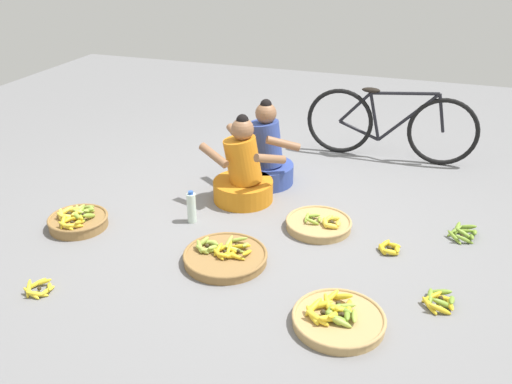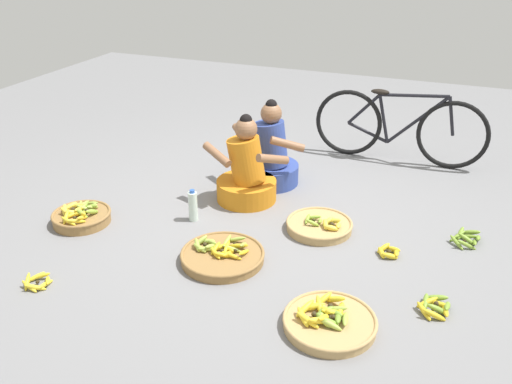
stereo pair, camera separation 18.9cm
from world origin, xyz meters
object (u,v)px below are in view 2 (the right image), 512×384
object	(u,v)px
banana_basket_back_left	(329,321)
loose_bananas_front_left	(389,252)
banana_basket_mid_right	(222,255)
water_bottle	(193,206)
banana_basket_front_right	(320,225)
banana_basket_front_center	(81,216)
loose_bananas_back_right	(37,282)
bicycle_leaning	(399,127)
vendor_woman_behind	(270,157)
loose_bananas_near_vendor	(435,306)
vendor_woman_front	(246,174)
loose_bananas_near_bicycle	(467,238)

from	to	relation	value
banana_basket_back_left	loose_bananas_front_left	size ratio (longest dim) A/B	3.06
banana_basket_mid_right	water_bottle	world-z (taller)	water_bottle
water_bottle	banana_basket_front_right	bearing A→B (deg)	12.60
banana_basket_front_right	water_bottle	distance (m)	1.03
banana_basket_back_left	water_bottle	world-z (taller)	water_bottle
banana_basket_front_center	loose_bananas_back_right	xyz separation A→B (m)	(0.27, -0.82, -0.03)
water_bottle	bicycle_leaning	bearing A→B (deg)	54.71
vendor_woman_behind	loose_bananas_near_vendor	xyz separation A→B (m)	(1.62, -1.39, -0.23)
loose_bananas_front_left	water_bottle	xyz separation A→B (m)	(-1.57, -0.06, 0.10)
banana_basket_mid_right	banana_basket_back_left	distance (m)	0.99
vendor_woman_front	loose_bananas_near_vendor	world-z (taller)	vendor_woman_front
vendor_woman_front	banana_basket_back_left	bearing A→B (deg)	-51.23
loose_bananas_near_bicycle	loose_bananas_near_vendor	world-z (taller)	loose_bananas_near_bicycle
water_bottle	loose_bananas_near_bicycle	bearing A→B (deg)	12.63
banana_basket_mid_right	loose_bananas_back_right	size ratio (longest dim) A/B	2.85
banana_basket_back_left	loose_bananas_near_bicycle	world-z (taller)	banana_basket_back_left
loose_bananas_near_bicycle	water_bottle	xyz separation A→B (m)	(-2.09, -0.47, 0.10)
vendor_woman_behind	loose_bananas_front_left	bearing A→B (deg)	-34.55
banana_basket_back_left	banana_basket_front_right	size ratio (longest dim) A/B	1.08
vendor_woman_behind	loose_bananas_near_vendor	bearing A→B (deg)	-40.66
water_bottle	loose_bananas_front_left	bearing A→B (deg)	2.10
banana_basket_front_center	banana_basket_back_left	distance (m)	2.25
banana_basket_front_center	loose_bananas_front_left	distance (m)	2.43
banana_basket_front_center	loose_bananas_front_left	world-z (taller)	banana_basket_front_center
bicycle_leaning	loose_bananas_near_bicycle	size ratio (longest dim) A/B	5.89
banana_basket_front_right	loose_bananas_front_left	size ratio (longest dim) A/B	2.82
bicycle_leaning	loose_bananas_near_bicycle	world-z (taller)	bicycle_leaning
loose_bananas_near_vendor	loose_bananas_front_left	xyz separation A→B (m)	(-0.38, 0.53, -0.00)
banana_basket_mid_right	banana_basket_front_center	size ratio (longest dim) A/B	1.29
bicycle_leaning	loose_bananas_front_left	size ratio (longest dim) A/B	9.16
vendor_woman_front	loose_bananas_near_bicycle	bearing A→B (deg)	-1.15
loose_bananas_near_vendor	loose_bananas_back_right	bearing A→B (deg)	-164.07
vendor_woman_front	bicycle_leaning	distance (m)	1.74
banana_basket_mid_right	loose_bananas_near_vendor	size ratio (longest dim) A/B	2.30
banana_basket_front_right	loose_bananas_back_right	distance (m)	2.10
loose_bananas_back_right	water_bottle	world-z (taller)	water_bottle
vendor_woman_behind	loose_bananas_front_left	size ratio (longest dim) A/B	4.29
banana_basket_front_center	vendor_woman_front	bearing A→B (deg)	39.13
vendor_woman_front	loose_bananas_near_bicycle	world-z (taller)	vendor_woman_front
vendor_woman_front	vendor_woman_behind	bearing A→B (deg)	80.39
banana_basket_front_right	loose_bananas_front_left	distance (m)	0.59
loose_bananas_front_left	loose_bananas_back_right	bearing A→B (deg)	-149.57
loose_bananas_near_vendor	banana_basket_back_left	bearing A→B (deg)	-145.09
loose_bananas_near_bicycle	vendor_woman_front	bearing A→B (deg)	178.85
loose_bananas_near_bicycle	water_bottle	distance (m)	2.14
loose_bananas_near_bicycle	loose_bananas_back_right	size ratio (longest dim) A/B	1.36
water_bottle	banana_basket_front_center	bearing A→B (deg)	-155.58
loose_bananas_back_right	loose_bananas_front_left	bearing A→B (deg)	30.43
vendor_woman_front	loose_bananas_near_bicycle	size ratio (longest dim) A/B	2.69
vendor_woman_behind	loose_bananas_near_bicycle	xyz separation A→B (m)	(1.76, -0.45, -0.22)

